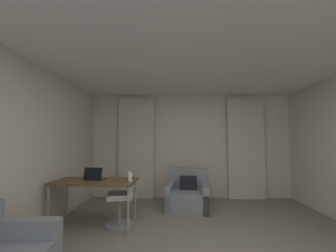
# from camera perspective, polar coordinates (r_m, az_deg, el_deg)

# --- Properties ---
(wall_window) EXTENTS (5.12, 0.06, 2.60)m
(wall_window) POSITION_cam_1_polar(r_m,az_deg,el_deg) (5.63, 5.88, -5.14)
(wall_window) COLOR beige
(wall_window) RESTS_ON ground
(ceiling) EXTENTS (5.12, 6.12, 0.06)m
(ceiling) POSITION_cam_1_polar(r_m,az_deg,el_deg) (2.87, 10.21, 20.85)
(ceiling) COLOR white
(ceiling) RESTS_ON wall_left
(curtain_left_panel) EXTENTS (0.90, 0.06, 2.50)m
(curtain_left_panel) POSITION_cam_1_polar(r_m,az_deg,el_deg) (5.57, -8.34, -5.65)
(curtain_left_panel) COLOR beige
(curtain_left_panel) RESTS_ON ground
(curtain_right_panel) EXTENTS (0.90, 0.06, 2.50)m
(curtain_right_panel) POSITION_cam_1_polar(r_m,az_deg,el_deg) (5.76, 19.80, -5.40)
(curtain_right_panel) COLOR beige
(curtain_right_panel) RESTS_ON ground
(armchair) EXTENTS (0.96, 0.94, 0.80)m
(armchair) POSITION_cam_1_polar(r_m,az_deg,el_deg) (4.84, 5.31, -17.78)
(armchair) COLOR gray
(armchair) RESTS_ON ground
(desk) EXTENTS (1.36, 0.68, 0.76)m
(desk) POSITION_cam_1_polar(r_m,az_deg,el_deg) (4.02, -18.56, -14.18)
(desk) COLOR brown
(desk) RESTS_ON ground
(desk_chair) EXTENTS (0.48, 0.48, 0.88)m
(desk_chair) POSITION_cam_1_polar(r_m,az_deg,el_deg) (3.97, -11.99, -18.91)
(desk_chair) COLOR gray
(desk_chair) RESTS_ON ground
(laptop) EXTENTS (0.35, 0.29, 0.22)m
(laptop) POSITION_cam_1_polar(r_m,az_deg,el_deg) (4.02, -18.63, -12.64)
(laptop) COLOR #2D2D33
(laptop) RESTS_ON desk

